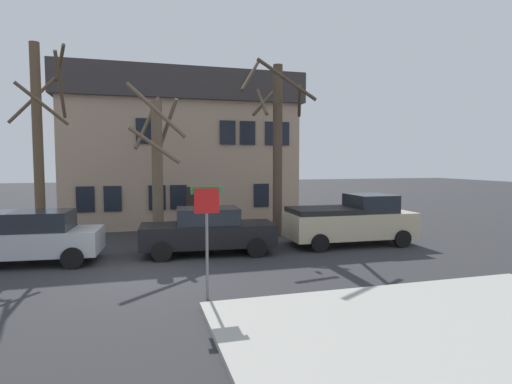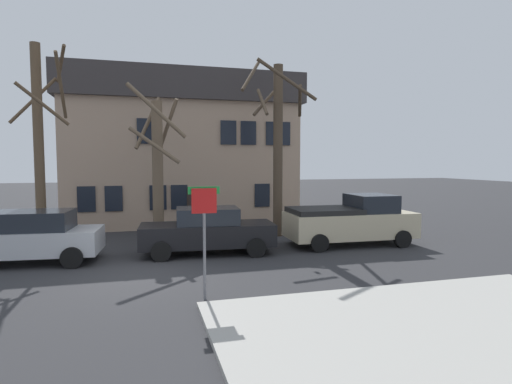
# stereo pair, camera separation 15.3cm
# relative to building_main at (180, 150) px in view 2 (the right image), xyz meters

# --- Properties ---
(ground_plane) EXTENTS (120.00, 120.00, 0.00)m
(ground_plane) POSITION_rel_building_main_xyz_m (-2.30, -12.17, -4.05)
(ground_plane) COLOR #2D2D30
(sidewalk_slab) EXTENTS (8.95, 8.44, 0.12)m
(sidewalk_slab) POSITION_rel_building_main_xyz_m (3.45, -19.51, -3.99)
(sidewalk_slab) COLOR #A8A59E
(sidewalk_slab) RESTS_ON ground_plane
(building_main) EXTENTS (12.35, 8.52, 7.96)m
(building_main) POSITION_rel_building_main_xyz_m (0.00, 0.00, 0.00)
(building_main) COLOR tan
(building_main) RESTS_ON ground_plane
(tree_bare_near) EXTENTS (2.29, 2.32, 7.65)m
(tree_bare_near) POSITION_rel_building_main_xyz_m (-5.79, -7.68, 0.06)
(tree_bare_near) COLOR brown
(tree_bare_near) RESTS_ON ground_plane
(tree_bare_mid) EXTENTS (2.30, 2.17, 6.36)m
(tree_bare_mid) POSITION_rel_building_main_xyz_m (-1.56, -6.95, -0.79)
(tree_bare_mid) COLOR brown
(tree_bare_mid) RESTS_ON ground_plane
(tree_bare_far) EXTENTS (3.12, 3.17, 8.19)m
(tree_bare_far) POSITION_rel_building_main_xyz_m (3.63, -7.04, 0.19)
(tree_bare_far) COLOR #4C3D2D
(tree_bare_far) RESTS_ON ground_plane
(car_silver_wagon) EXTENTS (4.42, 2.40, 1.73)m
(car_silver_wagon) POSITION_rel_building_main_xyz_m (-5.74, -9.72, -3.14)
(car_silver_wagon) COLOR #B7BABF
(car_silver_wagon) RESTS_ON ground_plane
(car_black_sedan) EXTENTS (4.89, 2.28, 1.68)m
(car_black_sedan) POSITION_rel_building_main_xyz_m (0.06, -9.86, -3.20)
(car_black_sedan) COLOR black
(car_black_sedan) RESTS_ON ground_plane
(pickup_truck_beige) EXTENTS (5.14, 2.44, 2.01)m
(pickup_truck_beige) POSITION_rel_building_main_xyz_m (5.90, -9.69, -3.07)
(pickup_truck_beige) COLOR #C6B793
(pickup_truck_beige) RESTS_ON ground_plane
(street_sign_pole) EXTENTS (0.76, 0.07, 2.75)m
(street_sign_pole) POSITION_rel_building_main_xyz_m (-0.76, -14.78, -2.12)
(street_sign_pole) COLOR slate
(street_sign_pole) RESTS_ON ground_plane
(bicycle_leaning) EXTENTS (1.66, 0.64, 1.03)m
(bicycle_leaning) POSITION_rel_building_main_xyz_m (-6.67, -6.59, -3.68)
(bicycle_leaning) COLOR black
(bicycle_leaning) RESTS_ON ground_plane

